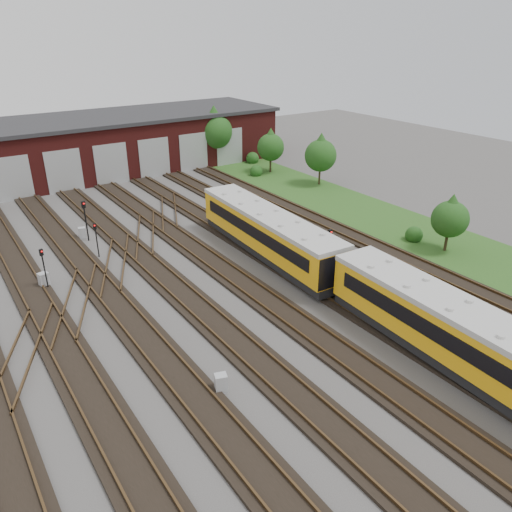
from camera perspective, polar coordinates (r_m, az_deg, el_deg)
ground at (r=28.27m, az=2.07°, el=-9.39°), size 120.00×120.00×0.00m
track_network at (r=28.52m, az=1.09°, el=-8.77°), size 30.40×70.00×0.33m
maintenance_shed at (r=61.65m, az=-20.87°, el=11.43°), size 51.00×12.50×6.35m
grass_verge at (r=46.53m, az=13.80°, el=4.20°), size 8.00×55.00×0.05m
metro_train at (r=27.04m, az=21.75°, el=-8.18°), size 3.57×47.58×3.19m
signal_mast_0 at (r=38.83m, az=-17.81°, el=2.24°), size 0.26×0.25×2.70m
signal_mast_1 at (r=35.09m, az=-23.11°, el=-0.86°), size 0.25×0.24×2.91m
signal_mast_2 at (r=42.00m, az=-18.95°, el=4.39°), size 0.30×0.28×3.34m
signal_mast_3 at (r=35.03m, az=8.36°, el=1.30°), size 0.31×0.30×3.17m
relay_cabinet_0 at (r=36.05m, az=-23.07°, el=-2.54°), size 0.72×0.65×1.03m
relay_cabinet_1 at (r=43.26m, az=-19.24°, el=2.52°), size 0.63×0.56×0.91m
relay_cabinet_2 at (r=24.47m, az=-4.03°, el=-14.29°), size 0.70×0.64×0.96m
relay_cabinet_3 at (r=42.53m, az=0.34°, el=3.58°), size 0.63×0.57×0.90m
relay_cabinet_4 at (r=45.93m, az=0.68°, el=5.23°), size 0.58×0.50×0.90m
tree_0 at (r=62.78m, az=-4.79°, el=14.49°), size 4.36×4.36×7.23m
tree_1 at (r=59.32m, az=1.69°, el=12.67°), size 3.14×3.14×5.21m
tree_2 at (r=54.69m, az=7.41°, el=11.74°), size 3.41×3.41×5.66m
tree_3 at (r=40.27m, az=21.37°, el=4.40°), size 2.79×2.79×4.63m
bush_0 at (r=42.23m, az=17.64°, el=2.57°), size 1.41×1.41×1.41m
bush_1 at (r=58.49m, az=0.02°, el=9.86°), size 1.45×1.45×1.45m
bush_2 at (r=64.17m, az=-0.40°, el=11.30°), size 1.61×1.61×1.61m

